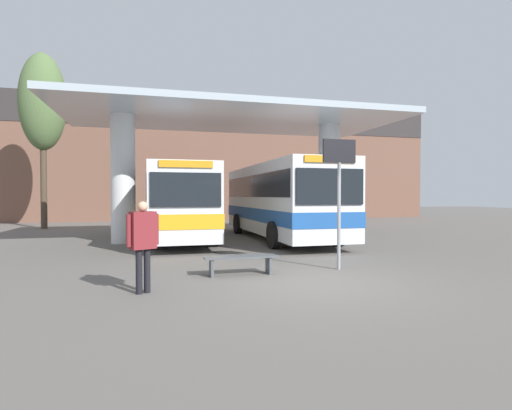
% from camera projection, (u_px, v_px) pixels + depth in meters
% --- Properties ---
extents(ground_plane, '(100.00, 100.00, 0.00)m').
position_uv_depth(ground_plane, '(312.00, 283.00, 8.70)').
color(ground_plane, '#605B56').
extents(townhouse_backdrop, '(40.00, 0.58, 9.31)m').
position_uv_depth(townhouse_backdrop, '(197.00, 150.00, 31.00)').
color(townhouse_backdrop, brown).
rests_on(townhouse_backdrop, ground_plane).
extents(station_canopy, '(13.99, 6.88, 5.39)m').
position_uv_depth(station_canopy, '(233.00, 136.00, 17.12)').
color(station_canopy, silver).
rests_on(station_canopy, ground_plane).
extents(transit_bus_left_bay, '(2.71, 11.43, 3.05)m').
position_uv_depth(transit_bus_left_bay, '(176.00, 200.00, 18.03)').
color(transit_bus_left_bay, silver).
rests_on(transit_bus_left_bay, ground_plane).
extents(transit_bus_center_bay, '(2.85, 10.33, 3.22)m').
position_uv_depth(transit_bus_center_bay, '(279.00, 198.00, 17.66)').
color(transit_bus_center_bay, silver).
rests_on(transit_bus_center_bay, ground_plane).
extents(waiting_bench_near_pillar, '(1.77, 0.44, 0.46)m').
position_uv_depth(waiting_bench_near_pillar, '(241.00, 261.00, 9.61)').
color(waiting_bench_near_pillar, '#4C5156').
rests_on(waiting_bench_near_pillar, ground_plane).
extents(info_sign_platform, '(0.90, 0.09, 3.37)m').
position_uv_depth(info_sign_platform, '(339.00, 178.00, 10.29)').
color(info_sign_platform, gray).
rests_on(info_sign_platform, ground_plane).
extents(pedestrian_waiting, '(0.64, 0.44, 1.81)m').
position_uv_depth(pedestrian_waiting, '(143.00, 237.00, 7.80)').
color(pedestrian_waiting, black).
rests_on(pedestrian_waiting, ground_plane).
extents(poplar_tree_behind_left, '(2.51, 2.51, 10.03)m').
position_uv_depth(poplar_tree_behind_left, '(43.00, 103.00, 22.73)').
color(poplar_tree_behind_left, '#473A2B').
rests_on(poplar_tree_behind_left, ground_plane).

